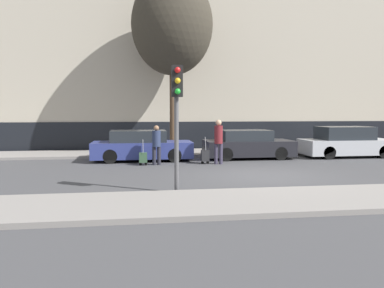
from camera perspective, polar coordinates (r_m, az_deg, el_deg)
The scene contains 14 objects.
ground_plane at distance 12.95m, azimuth 10.60°, elevation -4.75°, with size 80.00×80.00×0.00m, color #424244.
sidewalk_near at distance 9.53m, azimuth 17.94°, elevation -8.01°, with size 28.00×2.50×0.12m.
sidewalk_far at distance 19.63m, azimuth 4.04°, elevation -1.24°, with size 28.00×3.00×0.12m.
building_facade at distance 23.47m, azimuth 2.23°, elevation 16.13°, with size 28.00×2.79×13.49m.
parked_car_0 at distance 16.68m, azimuth -7.72°, elevation -0.37°, with size 4.36×1.71×1.35m.
parked_car_1 at distance 17.54m, azimuth 8.45°, elevation -0.14°, with size 4.05×1.88×1.32m.
parked_car_2 at distance 19.41m, azimuth 22.48°, elevation 0.16°, with size 4.39×1.76×1.46m.
pedestrian_left at distance 15.24m, azimuth -5.44°, elevation 0.20°, with size 0.35×0.34×1.61m.
trolley_left at distance 15.22m, azimuth -7.46°, elevation -2.08°, with size 0.34×0.29×1.06m.
pedestrian_right at distance 15.45m, azimuth 4.06°, elevation 0.80°, with size 0.35×0.34×1.83m.
trolley_right at distance 15.52m, azimuth 2.01°, elevation -1.77°, with size 0.34×0.29×1.13m.
traffic_light at distance 9.77m, azimuth -2.33°, elevation 6.32°, with size 0.28×0.47×3.34m.
parked_bicycle at distance 19.59m, azimuth 6.73°, elevation -0.00°, with size 1.77×0.06×0.96m.
bare_tree_near_crossing at distance 19.46m, azimuth -3.05°, elevation 17.62°, with size 4.04×4.04×8.81m.
Camera 1 is at (-4.13, -12.08, 2.15)m, focal length 35.00 mm.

